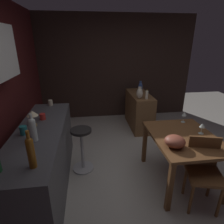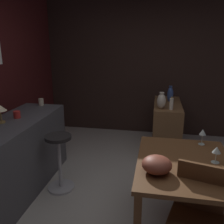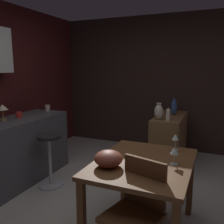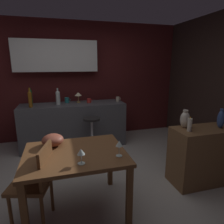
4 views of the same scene
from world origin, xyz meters
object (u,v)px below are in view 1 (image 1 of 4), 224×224
at_px(dining_table, 183,142).
at_px(pillar_candle_tall, 147,95).
at_px(wine_glass_left, 184,114).
at_px(vase_ceramic_blue, 140,87).
at_px(chair_near_window, 203,169).
at_px(counter_lamp, 32,114).
at_px(wine_glass_right, 202,126).
at_px(cup_cream, 51,103).
at_px(wine_bottle_clear, 33,128).
at_px(cup_teal, 23,130).
at_px(cup_red, 43,117).
at_px(sideboard_cabinet, 139,110).
at_px(fruit_bowl, 175,141).
at_px(vase_ceramic_ivory, 140,93).
at_px(wine_bottle_amber, 31,151).
at_px(bar_stool, 82,149).

distance_m(dining_table, pillar_candle_tall, 1.54).
height_order(wine_glass_left, vase_ceramic_blue, vase_ceramic_blue).
height_order(dining_table, wine_glass_left, wine_glass_left).
height_order(chair_near_window, counter_lamp, counter_lamp).
height_order(wine_glass_right, cup_cream, cup_cream).
relative_size(chair_near_window, counter_lamp, 4.07).
relative_size(wine_bottle_clear, cup_teal, 2.75).
bearing_deg(cup_red, dining_table, -103.68).
bearing_deg(wine_glass_right, dining_table, 97.65).
height_order(cup_red, pillar_candle_tall, pillar_candle_tall).
height_order(sideboard_cabinet, fruit_bowl, fruit_bowl).
relative_size(wine_glass_left, cup_teal, 1.46).
bearing_deg(cup_red, chair_near_window, -113.84).
distance_m(cup_teal, counter_lamp, 0.27).
bearing_deg(cup_red, vase_ceramic_blue, -51.05).
height_order(sideboard_cabinet, vase_ceramic_blue, vase_ceramic_blue).
bearing_deg(sideboard_cabinet, counter_lamp, 130.23).
bearing_deg(fruit_bowl, pillar_candle_tall, -6.22).
distance_m(cup_cream, cup_teal, 1.08).
xyz_separation_m(dining_table, vase_ceramic_ivory, (1.54, 0.21, 0.30)).
bearing_deg(fruit_bowl, wine_bottle_amber, 104.47).
distance_m(wine_glass_right, cup_teal, 2.38).
distance_m(fruit_bowl, wine_bottle_clear, 1.70).
bearing_deg(dining_table, wine_glass_right, -82.35).
xyz_separation_m(cup_cream, vase_ceramic_ivory, (0.44, -1.74, -0.01)).
xyz_separation_m(wine_glass_right, cup_cream, (1.07, 2.23, 0.09)).
xyz_separation_m(sideboard_cabinet, chair_near_window, (-2.33, -0.17, 0.09)).
bearing_deg(vase_ceramic_blue, wine_bottle_amber, 146.54).
distance_m(bar_stool, wine_glass_right, 1.81).
height_order(dining_table, counter_lamp, counter_lamp).
height_order(bar_stool, wine_bottle_amber, wine_bottle_amber).
relative_size(cup_red, cup_cream, 1.08).
bearing_deg(vase_ceramic_blue, wine_glass_right, -170.30).
bearing_deg(counter_lamp, fruit_bowl, -105.84).
distance_m(cup_cream, vase_ceramic_blue, 2.10).
distance_m(sideboard_cabinet, bar_stool, 1.98).
bearing_deg(wine_bottle_clear, bar_stool, -41.31).
bearing_deg(vase_ceramic_blue, counter_lamp, 131.52).
relative_size(wine_bottle_amber, cup_cream, 3.39).
bearing_deg(chair_near_window, wine_glass_right, -24.21).
relative_size(wine_glass_left, wine_glass_right, 1.11).
bearing_deg(wine_bottle_amber, wine_glass_right, -72.08).
height_order(dining_table, fruit_bowl, fruit_bowl).
bearing_deg(chair_near_window, wine_glass_left, -9.70).
relative_size(sideboard_cabinet, wine_glass_left, 6.32).
relative_size(cup_teal, vase_ceramic_ivory, 0.47).
relative_size(chair_near_window, wine_bottle_clear, 2.70).
xyz_separation_m(cup_teal, vase_ceramic_blue, (1.98, -2.04, -0.00)).
height_order(cup_red, vase_ceramic_ivory, vase_ceramic_ivory).
relative_size(wine_glass_left, vase_ceramic_blue, 0.63).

